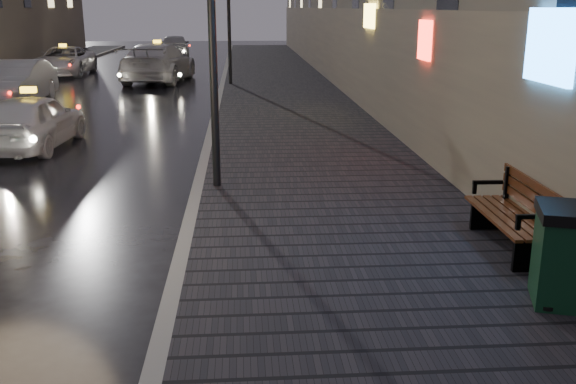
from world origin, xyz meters
The scene contains 10 objects.
sidewalk centered at (3.90, 21.00, 0.07)m, with size 4.60×58.00×0.15m, color black.
curb centered at (1.50, 21.00, 0.07)m, with size 0.20×58.00×0.15m, color slate.
lamp_far centered at (1.85, 22.00, 3.49)m, with size 0.36×0.36×5.28m.
bench centered at (5.92, 2.56, 0.63)m, with size 0.67×1.87×0.95m.
trash_bin centered at (5.80, 0.93, 0.70)m, with size 0.89×0.89×1.09m.
taxi_near centered at (-2.64, 10.14, 0.66)m, with size 1.57×3.90×1.33m, color silver.
car_left_mid centered at (-5.39, 17.44, 0.75)m, with size 1.59×4.55×1.50m, color #9A9BA2.
taxi_mid centered at (-1.39, 24.20, 0.85)m, with size 2.39×5.87×1.70m, color silver.
taxi_far centered at (-6.39, 27.55, 0.69)m, with size 2.28×4.95×1.37m, color silver.
car_far centered at (-1.99, 37.74, 0.78)m, with size 1.85×4.59×1.56m, color #9C9DA3.
Camera 1 is at (2.34, -5.25, 3.26)m, focal length 40.00 mm.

